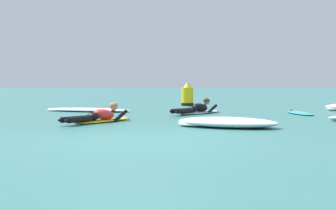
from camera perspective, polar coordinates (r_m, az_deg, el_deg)
name	(u,v)px	position (r m, az deg, el deg)	size (l,w,h in m)	color
ground_plane	(189,109)	(18.25, 2.57, -0.46)	(120.00, 120.00, 0.00)	#387A75
surfer_near	(100,117)	(12.30, -8.11, -1.40)	(1.38, 2.44, 0.55)	yellow
surfer_far	(197,109)	(15.45, 3.52, -0.53)	(1.58, 2.36, 0.54)	silver
drifting_surfboard	(300,113)	(15.93, 15.38, -0.91)	(0.94, 2.06, 0.16)	#2DB2D1
whitewater_front	(88,110)	(16.82, -9.53, -0.57)	(3.28, 1.46, 0.13)	white
whitewater_mid_right	(227,122)	(11.00, 7.06, -2.08)	(2.57, 1.75, 0.23)	white
channel_marker_buoy	(187,96)	(20.61, 2.32, 1.05)	(0.53, 0.53, 1.03)	yellow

